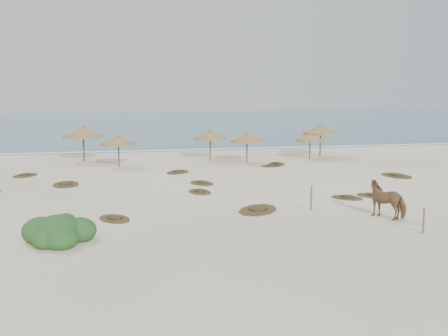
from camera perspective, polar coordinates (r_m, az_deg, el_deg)
The scene contains 25 objects.
ground at distance 25.40m, azimuth -0.08°, elevation -4.64°, with size 160.00×160.00×0.00m, color #F9EBCD.
ocean at distance 99.50m, azimuth -8.89°, elevation 5.24°, with size 200.00×100.00×0.01m, color #2A5A7E.
foam_line at distance 50.79m, azimuth -6.03°, elevation 2.04°, with size 70.00×0.60×0.01m, color white.
palapa_1 at distance 43.84m, azimuth -15.80°, elevation 3.89°, with size 4.33×4.33×3.13m.
palapa_2 at distance 40.13m, azimuth -11.98°, elevation 3.06°, with size 3.34×3.34×2.63m.
palapa_3 at distance 43.39m, azimuth -1.58°, elevation 3.76°, with size 3.61×3.61×2.73m.
palapa_4 at distance 41.59m, azimuth 2.65°, elevation 3.44°, with size 3.54×3.54×2.64m.
palapa_5 at distance 46.39m, azimuth 11.00°, elevation 4.27°, with size 4.05×4.05×3.09m.
palapa_6 at distance 44.32m, azimuth 9.81°, elevation 3.42°, with size 3.35×3.35×2.42m.
horse at distance 24.68m, azimuth 18.23°, elevation -3.45°, with size 0.92×2.03×1.71m, color brown.
fence_post_near at distance 22.46m, azimuth 21.85°, elevation -5.62°, with size 0.08×0.08×1.10m, color #605948.
fence_post_far at distance 25.34m, azimuth 9.95°, elevation -3.36°, with size 0.09×0.09×1.25m, color #605948.
bush at distance 20.75m, azimuth -18.38°, elevation -6.95°, with size 2.88×2.54×1.29m.
scrub_1 at distance 33.25m, azimuth -17.62°, elevation -1.77°, with size 1.80×2.61×0.16m.
scrub_2 at distance 29.40m, azimuth -2.78°, elevation -2.71°, with size 1.60×2.09×0.16m.
scrub_3 at distance 32.18m, azimuth -2.54°, elevation -1.71°, with size 1.96×2.34×0.16m.
scrub_4 at distance 29.53m, azimuth 16.75°, elevation -3.02°, with size 2.29×2.24×0.16m.
scrub_5 at distance 37.01m, azimuth 19.12°, elevation -0.81°, with size 2.01×2.81×0.16m.
scrub_6 at distance 37.76m, azimuth -21.77°, elevation -0.77°, with size 2.10×2.50×0.16m.
scrub_7 at distance 40.85m, azimuth 6.07°, elevation 0.48°, with size 1.54×2.12×0.16m.
scrub_9 at distance 25.02m, azimuth 3.90°, elevation -4.75°, with size 3.01×3.16×0.16m.
scrub_10 at distance 39.69m, azimuth 5.43°, elevation 0.25°, with size 1.69×1.18×0.16m.
scrub_11 at distance 23.78m, azimuth -12.39°, elevation -5.65°, with size 2.00×2.25×0.16m.
scrub_12 at distance 28.59m, azimuth 13.90°, elevation -3.28°, with size 2.08×2.04×0.16m.
scrub_13 at distance 36.68m, azimuth -5.30°, elevation -0.45°, with size 2.41×2.58×0.16m.
Camera 1 is at (-5.00, -24.20, 5.87)m, focal length 40.00 mm.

